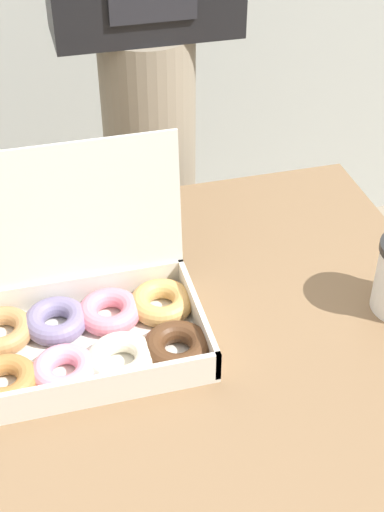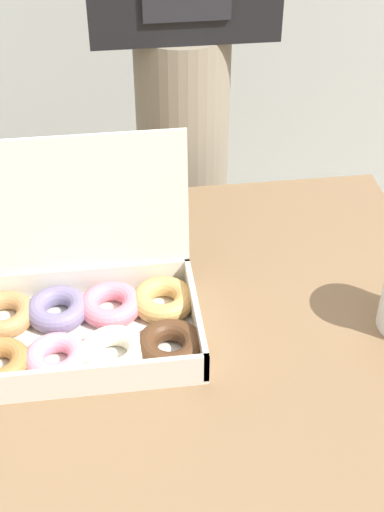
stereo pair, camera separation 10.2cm
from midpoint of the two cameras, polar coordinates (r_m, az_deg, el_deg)
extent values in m
cube|color=brown|center=(1.37, 1.02, -17.34)|extent=(0.89, 0.79, 0.75)
cube|color=silver|center=(1.07, -5.80, -6.73)|extent=(0.34, 0.22, 0.01)
cube|color=silver|center=(1.06, 3.07, -4.91)|extent=(0.01, 0.22, 0.05)
cube|color=silver|center=(0.98, -5.58, -9.92)|extent=(0.34, 0.01, 0.05)
cube|color=silver|center=(1.13, -6.16, -2.03)|extent=(0.34, 0.01, 0.05)
cube|color=silver|center=(1.06, -6.67, 3.99)|extent=(0.34, 0.03, 0.22)
torus|color=#B27F4C|center=(1.10, -12.30, -4.71)|extent=(0.12, 0.12, 0.03)
torus|color=pink|center=(1.02, -8.00, -8.18)|extent=(0.13, 0.13, 0.03)
torus|color=slate|center=(1.09, -8.11, -4.35)|extent=(0.11, 0.11, 0.03)
torus|color=silver|center=(1.02, -3.44, -7.80)|extent=(0.13, 0.13, 0.03)
torus|color=pink|center=(1.09, -3.89, -4.02)|extent=(0.13, 0.13, 0.03)
torus|color=#4C2D19|center=(1.03, 1.09, -7.35)|extent=(0.13, 0.13, 0.03)
torus|color=tan|center=(1.10, 0.32, -3.64)|extent=(0.11, 0.11, 0.03)
cylinder|color=gray|center=(1.69, 1.04, 1.55)|extent=(0.20, 0.20, 0.99)
camera|label=1|loc=(0.05, -87.14, 2.22)|focal=50.00mm
camera|label=2|loc=(0.05, 92.86, -2.22)|focal=50.00mm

